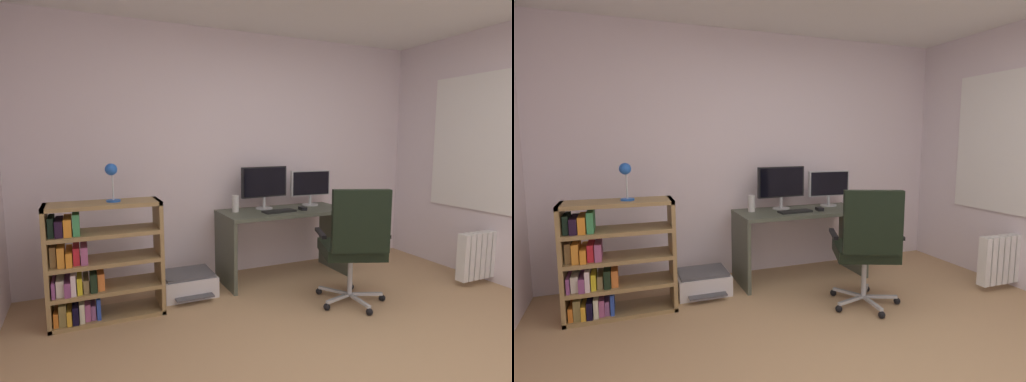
% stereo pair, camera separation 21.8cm
% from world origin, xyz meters
% --- Properties ---
extents(wall_back, '(4.45, 0.10, 2.59)m').
position_xyz_m(wall_back, '(0.00, 2.40, 1.29)').
color(wall_back, silver).
rests_on(wall_back, ground).
extents(window_pane, '(0.01, 1.46, 1.34)m').
position_xyz_m(window_pane, '(2.22, 0.97, 1.43)').
color(window_pane, white).
extents(window_frame, '(0.02, 1.54, 1.42)m').
position_xyz_m(window_frame, '(2.21, 0.97, 1.43)').
color(window_frame, white).
extents(desk, '(1.34, 0.59, 0.73)m').
position_xyz_m(desk, '(0.33, 1.96, 0.53)').
color(desk, '#494E40').
rests_on(desk, ground).
extents(monitor_main, '(0.53, 0.18, 0.45)m').
position_xyz_m(monitor_main, '(0.17, 2.09, 1.00)').
color(monitor_main, '#B2B5B7').
rests_on(monitor_main, desk).
extents(monitor_secondary, '(0.48, 0.18, 0.39)m').
position_xyz_m(monitor_secondary, '(0.74, 2.09, 0.96)').
color(monitor_secondary, '#B2B5B7').
rests_on(monitor_secondary, desk).
extents(keyboard, '(0.35, 0.15, 0.02)m').
position_xyz_m(keyboard, '(0.22, 1.85, 0.74)').
color(keyboard, black).
rests_on(keyboard, desk).
extents(computer_mouse, '(0.07, 0.11, 0.03)m').
position_xyz_m(computer_mouse, '(0.50, 1.86, 0.75)').
color(computer_mouse, black).
rests_on(computer_mouse, desk).
extents(desktop_speaker, '(0.07, 0.07, 0.17)m').
position_xyz_m(desktop_speaker, '(-0.18, 2.05, 0.81)').
color(desktop_speaker, silver).
rests_on(desktop_speaker, desk).
extents(office_chair, '(0.67, 0.69, 1.06)m').
position_xyz_m(office_chair, '(0.53, 1.04, 0.58)').
color(office_chair, '#B7BABC').
rests_on(office_chair, ground).
extents(bookshelf, '(0.89, 0.35, 0.96)m').
position_xyz_m(bookshelf, '(-1.53, 1.71, 0.45)').
color(bookshelf, '#967748').
rests_on(bookshelf, ground).
extents(desk_lamp, '(0.11, 0.11, 0.31)m').
position_xyz_m(desk_lamp, '(-1.37, 1.71, 1.17)').
color(desk_lamp, blue).
rests_on(desk_lamp, bookshelf).
extents(printer, '(0.49, 0.50, 0.21)m').
position_xyz_m(printer, '(-0.72, 1.91, 0.10)').
color(printer, silver).
rests_on(printer, ground).
extents(radiator, '(0.68, 0.10, 0.47)m').
position_xyz_m(radiator, '(2.12, 0.97, 0.30)').
color(radiator, white).
rests_on(radiator, ground).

